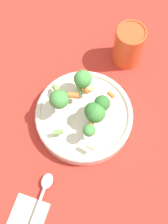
% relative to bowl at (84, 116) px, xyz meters
% --- Properties ---
extents(ground_plane, '(3.00, 3.00, 0.00)m').
position_rel_bowl_xyz_m(ground_plane, '(0.00, 0.00, -0.02)').
color(ground_plane, '#B72D23').
extents(bowl, '(0.24, 0.24, 0.04)m').
position_rel_bowl_xyz_m(bowl, '(0.00, 0.00, 0.00)').
color(bowl, beige).
rests_on(bowl, ground_plane).
extents(pasta_salad, '(0.16, 0.18, 0.08)m').
position_rel_bowl_xyz_m(pasta_salad, '(-0.01, -0.01, 0.06)').
color(pasta_salad, '#8CB766').
rests_on(pasta_salad, bowl).
extents(cup, '(0.07, 0.07, 0.12)m').
position_rel_bowl_xyz_m(cup, '(-0.16, -0.13, 0.04)').
color(cup, '#CC4C23').
rests_on(cup, ground_plane).
extents(spoon, '(0.13, 0.16, 0.01)m').
position_rel_bowl_xyz_m(spoon, '(0.15, 0.15, -0.01)').
color(spoon, silver).
rests_on(spoon, napkin).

